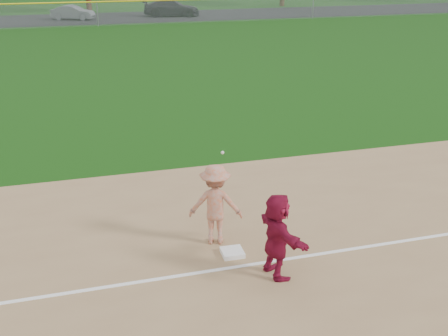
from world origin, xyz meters
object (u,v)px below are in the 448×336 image
object	(u,v)px
car_mid	(73,13)
car_right	(171,8)
base_runner	(277,236)
first_base	(232,253)

from	to	relation	value
car_mid	car_right	world-z (taller)	car_right
car_right	base_runner	bearing A→B (deg)	-174.56
car_mid	car_right	distance (m)	9.40
car_mid	car_right	xyz separation A→B (m)	(9.39, 0.46, 0.14)
first_base	car_right	xyz separation A→B (m)	(7.87, 45.98, 0.73)
first_base	base_runner	distance (m)	1.42
base_runner	car_right	world-z (taller)	base_runner
base_runner	car_mid	world-z (taller)	base_runner
base_runner	car_right	bearing A→B (deg)	-17.01
car_right	first_base	bearing A→B (deg)	-175.48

